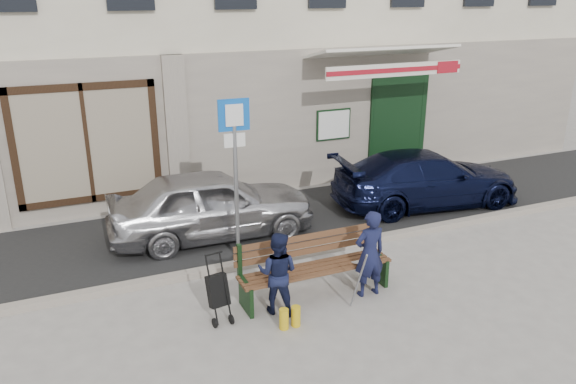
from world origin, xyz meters
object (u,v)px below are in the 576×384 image
car_navy (426,179)px  man (370,254)px  stroller (218,292)px  bench (313,268)px  car_silver (212,204)px  woman (278,273)px  parking_sign (235,154)px

car_navy → man: size_ratio=2.99×
stroller → bench: bearing=-6.3°
car_navy → man: (-3.15, -2.86, 0.09)m
man → stroller: man is taller
car_silver → man: size_ratio=2.78×
man → woman: (-1.45, 0.11, -0.07)m
man → woman: man is taller
car_silver → car_navy: (4.72, -0.21, -0.05)m
car_silver → parking_sign: parking_sign is taller
parking_sign → woman: size_ratio=2.27×
woman → stroller: woman is taller
car_silver → parking_sign: bearing=-171.0°
car_navy → woman: size_ratio=3.33×
car_navy → bench: 4.70m
car_silver → stroller: bearing=167.9°
woman → man: bearing=-147.5°
bench → stroller: bearing=-177.0°
bench → woman: 0.70m
car_navy → stroller: car_navy is taller
stroller → woman: bearing=-17.9°
car_navy → parking_sign: (-4.59, -0.91, 1.29)m
bench → stroller: bench is taller
car_silver → parking_sign: (0.13, -1.13, 1.24)m
car_navy → bench: car_navy is taller
car_silver → car_navy: bearing=-90.2°
woman → bench: bearing=-125.7°
car_silver → bench: size_ratio=1.59×
car_silver → man: man is taller
parking_sign → bench: parking_sign is taller
bench → stroller: 1.51m
car_silver → bench: bearing=-162.0°
parking_sign → woman: parking_sign is taller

